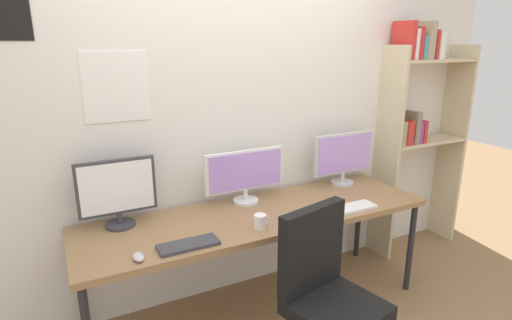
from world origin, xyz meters
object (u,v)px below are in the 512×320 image
(coffee_mug, at_px, (261,222))
(monitor_center, at_px, (245,174))
(mouse_left_side, at_px, (138,257))
(office_chair, at_px, (327,315))
(monitor_right, at_px, (344,156))
(keyboard_left, at_px, (188,245))
(keyboard_right, at_px, (349,208))
(monitor_left, at_px, (117,191))
(mouse_right_side, at_px, (305,214))
(desk, at_px, (259,220))
(bookshelf, at_px, (418,115))

(coffee_mug, bearing_deg, monitor_center, 76.41)
(mouse_left_side, bearing_deg, office_chair, -27.01)
(monitor_right, distance_m, keyboard_left, 1.49)
(keyboard_right, bearing_deg, monitor_left, 162.59)
(monitor_right, height_order, mouse_right_side, monitor_right)
(office_chair, bearing_deg, keyboard_left, 142.33)
(monitor_center, bearing_deg, coffee_mug, -103.59)
(mouse_left_side, bearing_deg, monitor_left, 91.87)
(coffee_mug, bearing_deg, keyboard_right, -1.58)
(desk, xyz_separation_m, mouse_left_side, (-0.83, -0.25, 0.07))
(mouse_left_side, bearing_deg, coffee_mug, 2.99)
(monitor_center, xyz_separation_m, keyboard_right, (0.56, -0.44, -0.20))
(office_chair, distance_m, monitor_center, 1.07)
(monitor_left, xyz_separation_m, keyboard_left, (0.29, -0.44, -0.22))
(bookshelf, xyz_separation_m, mouse_right_side, (-1.41, -0.42, -0.47))
(mouse_left_side, height_order, coffee_mug, coffee_mug)
(office_chair, bearing_deg, mouse_right_side, 70.36)
(desk, height_order, mouse_left_side, mouse_left_side)
(mouse_left_side, bearing_deg, bookshelf, 10.96)
(monitor_center, height_order, keyboard_left, monitor_center)
(keyboard_left, xyz_separation_m, coffee_mug, (0.46, 0.02, 0.04))
(monitor_left, height_order, keyboard_left, monitor_left)
(bookshelf, height_order, keyboard_left, bookshelf)
(bookshelf, bearing_deg, monitor_left, -179.60)
(office_chair, bearing_deg, monitor_right, 48.82)
(monitor_left, relative_size, monitor_right, 0.85)
(desk, height_order, keyboard_right, keyboard_right)
(desk, xyz_separation_m, mouse_right_side, (0.23, -0.19, 0.07))
(bookshelf, relative_size, mouse_right_side, 20.66)
(monitor_right, height_order, keyboard_right, monitor_right)
(monitor_right, relative_size, mouse_left_side, 5.64)
(desk, xyz_separation_m, monitor_left, (-0.85, 0.21, 0.27))
(monitor_center, height_order, keyboard_right, monitor_center)
(mouse_left_side, height_order, mouse_right_side, same)
(monitor_left, xyz_separation_m, keyboard_right, (1.41, -0.44, -0.22))
(office_chair, relative_size, mouse_right_side, 10.31)
(monitor_center, distance_m, mouse_right_side, 0.50)
(desk, distance_m, bookshelf, 1.74)
(bookshelf, bearing_deg, keyboard_right, -156.98)
(mouse_right_side, bearing_deg, keyboard_left, -176.80)
(monitor_center, distance_m, keyboard_left, 0.74)
(bookshelf, distance_m, mouse_right_side, 1.54)
(monitor_left, height_order, keyboard_right, monitor_left)
(monitor_left, distance_m, mouse_left_side, 0.51)
(monitor_center, height_order, mouse_left_side, monitor_center)
(monitor_right, bearing_deg, keyboard_right, -123.26)
(office_chair, height_order, coffee_mug, office_chair)
(keyboard_left, bearing_deg, monitor_right, 17.42)
(monitor_left, height_order, mouse_left_side, monitor_left)
(coffee_mug, bearing_deg, desk, 64.16)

